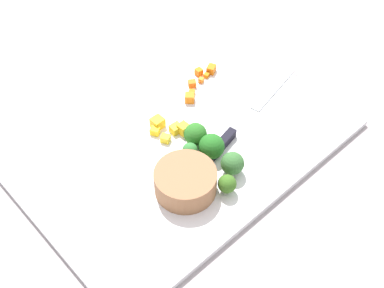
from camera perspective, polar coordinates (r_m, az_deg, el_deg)
The scene contains 21 objects.
ground_plane at distance 0.85m, azimuth 0.00°, elevation -0.98°, with size 4.00×4.00×0.00m, color #9A9091.
cutting_board at distance 0.85m, azimuth 0.00°, elevation -0.72°, with size 0.55×0.33×0.01m, color white.
prep_bowl at distance 0.77m, azimuth -0.77°, elevation -4.36°, with size 0.10×0.10×0.04m, color #956441.
chef_knife at distance 0.87m, azimuth 5.52°, elevation 2.22°, with size 0.30×0.08×0.02m.
carrot_dice_0 at distance 0.98m, azimuth 2.24°, elevation 8.65°, with size 0.01×0.02×0.02m, color orange.
carrot_dice_1 at distance 0.97m, azimuth 0.80°, elevation 8.34°, with size 0.01×0.01×0.01m, color orange.
carrot_dice_2 at distance 0.93m, azimuth -0.01°, elevation 6.00°, with size 0.01×0.01×0.01m, color orange.
carrot_dice_3 at distance 0.95m, azimuth 0.01°, elevation 6.99°, with size 0.01×0.01×0.01m, color orange.
carrot_dice_4 at distance 0.96m, azimuth 1.07°, elevation 7.41°, with size 0.01×0.01×0.01m, color orange.
carrot_dice_5 at distance 0.97m, azimuth 1.69°, elevation 7.96°, with size 0.01×0.01×0.01m, color orange.
carrot_dice_6 at distance 0.92m, azimuth -0.27°, elevation 5.37°, with size 0.02×0.02×0.02m, color orange.
pepper_dice_0 at distance 0.85m, azimuth -3.09°, elevation 0.63°, with size 0.01×0.01×0.01m, color yellow.
pepper_dice_1 at distance 0.86m, azimuth -4.32°, elevation 1.48°, with size 0.02×0.01×0.01m, color yellow.
pepper_dice_2 at distance 0.87m, azimuth -4.01°, elevation 2.48°, with size 0.02×0.02×0.02m, color yellow.
pepper_dice_3 at distance 0.86m, azimuth -1.89°, elevation 1.80°, with size 0.02×0.02×0.01m, color yellow.
pepper_dice_4 at distance 0.86m, azimuth -1.00°, elevation 1.79°, with size 0.02×0.02×0.02m, color yellow.
broccoli_floret_0 at distance 0.83m, azimuth 0.40°, elevation 1.12°, with size 0.04×0.04×0.04m.
broccoli_floret_1 at distance 0.81m, azimuth -0.23°, elevation -0.76°, with size 0.03×0.03×0.03m.
broccoli_floret_2 at distance 0.82m, azimuth 2.28°, elevation -0.30°, with size 0.04×0.04×0.04m.
broccoli_floret_3 at distance 0.79m, azimuth 4.71°, elevation -2.28°, with size 0.04×0.04×0.04m.
broccoli_floret_4 at distance 0.77m, azimuth 4.08°, elevation -4.65°, with size 0.03×0.03×0.04m.
Camera 1 is at (0.37, 0.41, 0.65)m, focal length 46.03 mm.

